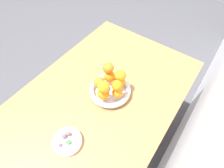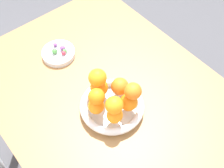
# 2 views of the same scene
# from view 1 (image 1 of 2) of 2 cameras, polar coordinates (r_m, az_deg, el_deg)

# --- Properties ---
(ground_plane) EXTENTS (6.00, 6.00, 0.00)m
(ground_plane) POSITION_cam_1_polar(r_m,az_deg,el_deg) (1.62, -2.02, -17.56)
(ground_plane) COLOR #4C4C51
(dining_table) EXTENTS (1.10, 0.76, 0.74)m
(dining_table) POSITION_cam_1_polar(r_m,az_deg,el_deg) (1.03, -3.05, -5.66)
(dining_table) COLOR #9E7042
(dining_table) RESTS_ON ground_plane
(fruit_bowl) EXTENTS (0.22, 0.22, 0.04)m
(fruit_bowl) POSITION_cam_1_polar(r_m,az_deg,el_deg) (0.94, -0.64, -2.08)
(fruit_bowl) COLOR silver
(fruit_bowl) RESTS_ON dining_table
(candy_dish) EXTENTS (0.13, 0.13, 0.02)m
(candy_dish) POSITION_cam_1_polar(r_m,az_deg,el_deg) (0.85, -14.39, -17.73)
(candy_dish) COLOR silver
(candy_dish) RESTS_ON dining_table
(orange_0) EXTENTS (0.06, 0.06, 0.06)m
(orange_0) POSITION_cam_1_polar(r_m,az_deg,el_deg) (0.91, -4.14, 0.36)
(orange_0) COLOR orange
(orange_0) RESTS_ON fruit_bowl
(orange_1) EXTENTS (0.06, 0.06, 0.06)m
(orange_1) POSITION_cam_1_polar(r_m,az_deg,el_deg) (0.87, -2.86, -3.19)
(orange_1) COLOR orange
(orange_1) RESTS_ON fruit_bowl
(orange_2) EXTENTS (0.05, 0.05, 0.05)m
(orange_2) POSITION_cam_1_polar(r_m,az_deg,el_deg) (0.87, 1.78, -2.76)
(orange_2) COLOR orange
(orange_2) RESTS_ON fruit_bowl
(orange_3) EXTENTS (0.05, 0.05, 0.05)m
(orange_3) POSITION_cam_1_polar(r_m,az_deg,el_deg) (0.91, 2.84, 0.71)
(orange_3) COLOR orange
(orange_3) RESTS_ON fruit_bowl
(orange_4) EXTENTS (0.06, 0.06, 0.06)m
(orange_4) POSITION_cam_1_polar(r_m,az_deg,el_deg) (0.93, -0.93, 2.54)
(orange_4) COLOR orange
(orange_4) RESTS_ON fruit_bowl
(orange_5) EXTENTS (0.06, 0.06, 0.06)m
(orange_5) POSITION_cam_1_polar(r_m,az_deg,el_deg) (0.89, -1.24, 5.25)
(orange_5) COLOR orange
(orange_5) RESTS_ON orange_4
(orange_6) EXTENTS (0.05, 0.05, 0.05)m
(orange_6) POSITION_cam_1_polar(r_m,az_deg,el_deg) (0.83, 1.69, -0.51)
(orange_6) COLOR orange
(orange_6) RESTS_ON orange_2
(orange_7) EXTENTS (0.06, 0.06, 0.06)m
(orange_7) POSITION_cam_1_polar(r_m,az_deg,el_deg) (0.81, -2.76, -0.96)
(orange_7) COLOR orange
(orange_7) RESTS_ON orange_1
(orange_8) EXTENTS (0.06, 0.06, 0.06)m
(orange_8) POSITION_cam_1_polar(r_m,az_deg,el_deg) (0.87, 2.71, 2.75)
(orange_8) COLOR orange
(orange_8) RESTS_ON orange_3
(candy_ball_0) EXTENTS (0.02, 0.02, 0.02)m
(candy_ball_0) POSITION_cam_1_polar(r_m,az_deg,el_deg) (0.84, -13.74, -15.59)
(candy_ball_0) COLOR #C6384C
(candy_ball_0) RESTS_ON candy_dish
(candy_ball_1) EXTENTS (0.02, 0.02, 0.02)m
(candy_ball_1) POSITION_cam_1_polar(r_m,az_deg,el_deg) (0.84, -15.40, -16.18)
(candy_ball_1) COLOR #8C4C99
(candy_ball_1) RESTS_ON candy_dish
(candy_ball_2) EXTENTS (0.02, 0.02, 0.02)m
(candy_ball_2) POSITION_cam_1_polar(r_m,az_deg,el_deg) (0.84, -14.53, -15.46)
(candy_ball_2) COLOR #4C9947
(candy_ball_2) RESTS_ON candy_dish
(candy_ball_3) EXTENTS (0.02, 0.02, 0.02)m
(candy_ball_3) POSITION_cam_1_polar(r_m,az_deg,el_deg) (0.83, -16.60, -18.54)
(candy_ball_3) COLOR #8C4C99
(candy_ball_3) RESTS_ON candy_dish
(candy_ball_4) EXTENTS (0.01, 0.01, 0.01)m
(candy_ball_4) POSITION_cam_1_polar(r_m,az_deg,el_deg) (0.83, -14.05, -17.85)
(candy_ball_4) COLOR #4C9947
(candy_ball_4) RESTS_ON candy_dish
(candy_ball_5) EXTENTS (0.02, 0.02, 0.02)m
(candy_ball_5) POSITION_cam_1_polar(r_m,az_deg,el_deg) (0.82, -14.07, -17.90)
(candy_ball_5) COLOR #4C9947
(candy_ball_5) RESTS_ON candy_dish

